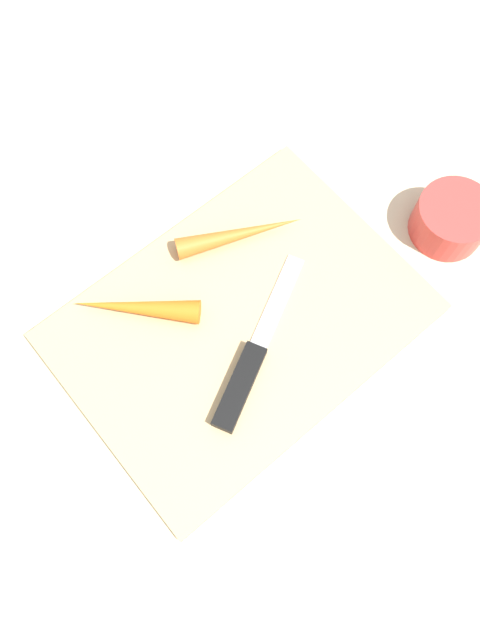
{
  "coord_description": "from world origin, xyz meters",
  "views": [
    {
      "loc": [
        0.13,
        0.16,
        0.58
      ],
      "look_at": [
        0.0,
        0.0,
        0.01
      ],
      "focal_mm": 33.14,
      "sensor_mm": 36.0,
      "label": 1
    }
  ],
  "objects_px": {
    "carrot_long": "(240,234)",
    "small_bowl": "(451,220)",
    "cutting_board": "(240,322)",
    "knife": "(245,375)",
    "carrot_short": "(136,308)"
  },
  "relations": [
    {
      "from": "carrot_long",
      "to": "small_bowl",
      "type": "xyz_separation_m",
      "value": [
        -0.19,
        0.13,
        -0.0
      ]
    },
    {
      "from": "carrot_long",
      "to": "small_bowl",
      "type": "height_order",
      "value": "small_bowl"
    },
    {
      "from": "cutting_board",
      "to": "knife",
      "type": "distance_m",
      "value": 0.06
    },
    {
      "from": "cutting_board",
      "to": "carrot_short",
      "type": "distance_m",
      "value": 0.11
    },
    {
      "from": "carrot_short",
      "to": "small_bowl",
      "type": "height_order",
      "value": "small_bowl"
    },
    {
      "from": "carrot_long",
      "to": "small_bowl",
      "type": "relative_size",
      "value": 1.7
    },
    {
      "from": "cutting_board",
      "to": "knife",
      "type": "xyz_separation_m",
      "value": [
        0.03,
        0.05,
        0.01
      ]
    },
    {
      "from": "knife",
      "to": "small_bowl",
      "type": "height_order",
      "value": "small_bowl"
    },
    {
      "from": "carrot_long",
      "to": "knife",
      "type": "bearing_deg",
      "value": -103.39
    },
    {
      "from": "cutting_board",
      "to": "small_bowl",
      "type": "distance_m",
      "value": 0.25
    },
    {
      "from": "carrot_short",
      "to": "small_bowl",
      "type": "bearing_deg",
      "value": -158.46
    },
    {
      "from": "cutting_board",
      "to": "carrot_long",
      "type": "bearing_deg",
      "value": -129.84
    },
    {
      "from": "cutting_board",
      "to": "small_bowl",
      "type": "height_order",
      "value": "small_bowl"
    },
    {
      "from": "knife",
      "to": "small_bowl",
      "type": "bearing_deg",
      "value": -29.34
    },
    {
      "from": "cutting_board",
      "to": "carrot_long",
      "type": "height_order",
      "value": "carrot_long"
    }
  ]
}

